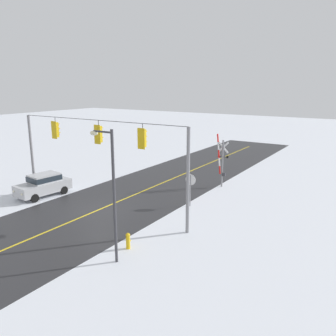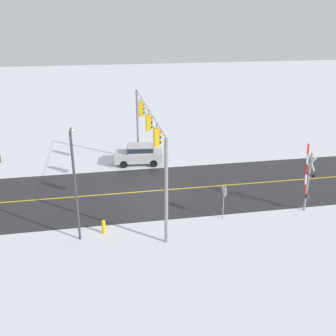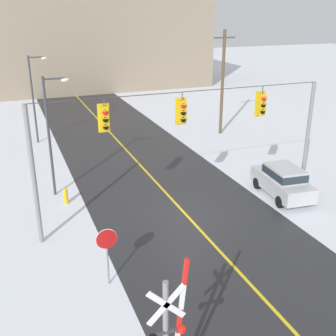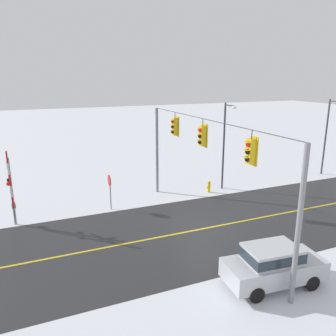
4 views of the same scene
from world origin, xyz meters
The scene contains 10 objects.
ground_plane centered at (0.00, 0.00, 0.00)m, with size 160.00×160.00×0.00m, color silver.
road_asphalt centered at (0.00, 6.00, 0.00)m, with size 9.00×80.00×0.01m, color #28282B.
lane_centre_line centered at (0.00, 6.00, 0.01)m, with size 0.14×72.00×0.01m, color gold.
signal_span centered at (-0.03, -0.01, 4.25)m, with size 14.20×0.47×6.22m.
stop_sign centered at (-4.94, -4.05, 1.71)m, with size 0.80×0.09×2.35m.
railroad_crossing centered at (-4.80, -9.74, 2.26)m, with size 1.06×0.31×4.48m.
parked_car_silver centered at (5.78, 0.08, 0.95)m, with size 2.15×4.32×1.74m.
streetlamp_near centered at (-5.59, 4.87, 3.92)m, with size 1.39×0.28×6.50m.
streetlamp_far centered at (-5.59, 15.09, 3.92)m, with size 1.39×0.28×6.50m.
fire_hydrant centered at (-5.40, 3.48, 0.47)m, with size 0.24×0.31×0.88m.
Camera 4 is at (15.47, -8.70, 8.36)m, focal length 36.36 mm.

